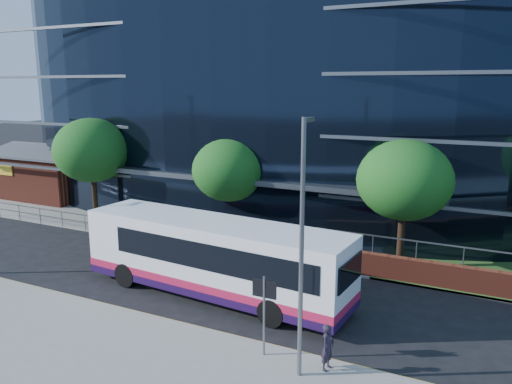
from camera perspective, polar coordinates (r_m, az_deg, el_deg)
The scene contains 16 objects.
ground at distance 20.96m, azimuth -8.66°, elevation -13.54°, with size 200.00×200.00×0.00m, color black.
pavement_near at distance 17.57m, azimuth -18.52°, elevation -19.16°, with size 80.00×8.00×0.15m, color gray.
kerb at distance 20.20m, azimuth -10.33°, elevation -14.38°, with size 80.00×0.25×0.16m, color gray.
yellow_line_outer at distance 20.37m, azimuth -9.98°, elevation -14.35°, with size 80.00×0.08×0.01m, color gold.
yellow_line_inner at distance 20.48m, azimuth -9.73°, elevation -14.19°, with size 80.00×0.08×0.01m, color gold.
far_forecourt at distance 32.65m, azimuth -6.35°, elevation -3.94°, with size 50.00×8.00×0.10m, color gray.
glass_office at distance 39.25m, azimuth 3.77°, elevation 10.55°, with size 44.00×23.10×16.00m.
brick_pavilion at distance 44.43m, azimuth -22.32°, elevation 1.99°, with size 8.60×6.66×4.40m.
guard_railings at distance 30.49m, azimuth -13.62°, elevation -3.87°, with size 24.00×0.05×1.10m.
street_sign at distance 16.73m, azimuth 0.95°, elevation -12.12°, with size 0.85×0.09×2.80m.
tree_far_a at distance 34.47m, azimuth -18.26°, elevation 4.54°, with size 4.95×4.95×6.98m.
tree_far_b at distance 28.97m, azimuth -3.11°, elevation 2.50°, with size 4.29×4.29×6.05m.
tree_far_c at distance 25.13m, azimuth 16.61°, elevation 1.30°, with size 4.62×4.62×6.51m.
streetlight_east at distance 14.86m, azimuth 5.27°, elevation -5.88°, with size 0.15×0.77×8.00m.
city_bus at distance 21.72m, azimuth -4.63°, elevation -7.43°, with size 12.54×3.81×3.35m.
pedestrian at distance 16.66m, azimuth 8.20°, elevation -17.15°, with size 0.55×0.36×1.52m, color #231D2B.
Camera 1 is at (10.99, -15.41, 9.00)m, focal length 35.00 mm.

